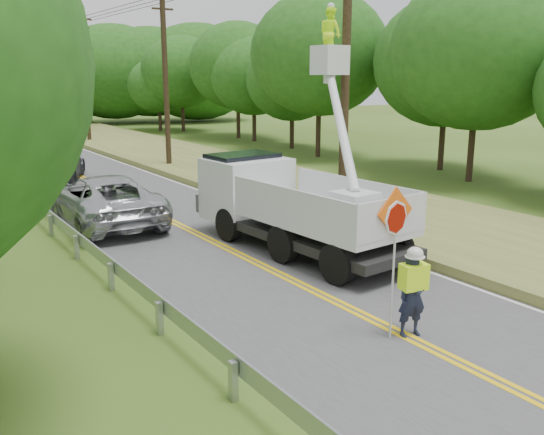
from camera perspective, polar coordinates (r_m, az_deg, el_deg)
ground at (r=11.69m, az=17.02°, el=-13.10°), size 140.00×140.00×0.00m
road at (r=22.63m, az=-11.33°, el=0.37°), size 7.20×96.00×0.03m
guardrail at (r=22.23m, az=-21.90°, el=0.82°), size 0.18×48.00×0.77m
utility_poles at (r=26.94m, az=-4.31°, el=14.00°), size 1.60×43.30×10.00m
tall_grass_verge at (r=26.06m, az=3.21°, el=2.69°), size 7.00×96.00×0.30m
treeline_right at (r=38.40m, az=5.34°, el=14.47°), size 10.72×51.32×10.29m
flagger at (r=12.00m, az=13.63°, el=-6.80°), size 1.13×0.55×2.83m
bucket_truck at (r=18.14m, az=0.89°, el=2.61°), size 4.55×7.73×7.30m
suv_silver at (r=21.32m, az=-16.15°, el=1.71°), size 3.16×6.44×1.76m
suv_darkgrey at (r=30.75m, az=-20.48°, el=4.83°), size 4.27×6.00×1.61m
yard_sign at (r=20.64m, az=9.82°, el=0.49°), size 0.46×0.16×0.68m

